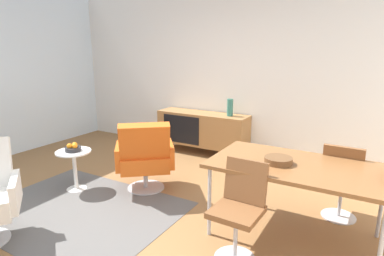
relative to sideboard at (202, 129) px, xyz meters
name	(u,v)px	position (x,y,z in m)	size (l,w,h in m)	color
ground_plane	(131,214)	(0.34, -2.30, -0.44)	(8.32, 8.32, 0.00)	olive
wall_back	(229,72)	(0.34, 0.30, 0.96)	(6.80, 0.12, 2.80)	white
sideboard	(202,129)	(0.00, 0.00, 0.00)	(1.60, 0.45, 0.72)	olive
vase_cobalt	(230,107)	(0.51, 0.00, 0.42)	(0.10, 0.10, 0.28)	#337266
dining_table	(298,169)	(1.99, -1.82, 0.26)	(1.60, 0.90, 0.74)	brown
wooden_bowl_on_table	(278,160)	(1.82, -1.88, 0.33)	(0.26, 0.26, 0.06)	brown
dining_chair_back_right	(342,179)	(2.34, -1.26, 0.03)	(0.41, 0.44, 0.86)	brown
dining_chair_front_left	(239,207)	(1.64, -2.38, 0.03)	(0.41, 0.44, 0.86)	brown
lounge_chair_red	(145,156)	(0.10, -1.71, 0.03)	(0.91, 0.90, 0.95)	#D85919
side_table_round	(75,166)	(-0.72, -2.14, -0.12)	(0.44, 0.44, 0.52)	white
fruit_bowl	(73,148)	(-0.72, -2.14, 0.12)	(0.20, 0.20, 0.11)	#262628
area_rug	(78,210)	(-0.24, -2.54, -0.44)	(2.20, 1.70, 0.01)	#595654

